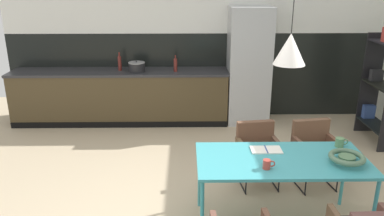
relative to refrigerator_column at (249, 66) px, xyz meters
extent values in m
cube|color=black|center=(-0.85, 0.36, -0.24)|extent=(6.59, 0.12, 1.49)
cube|color=#463923|center=(-2.18, 0.00, -0.55)|extent=(3.63, 0.60, 0.87)
cube|color=#2F2F32|center=(-2.18, 0.00, -0.09)|extent=(3.66, 0.63, 0.04)
cube|color=black|center=(-2.18, -0.30, -0.93)|extent=(3.63, 0.01, 0.10)
cube|color=#ADAFB2|center=(0.00, 0.00, 0.00)|extent=(0.69, 0.60, 1.96)
cube|color=teal|center=(-0.13, -3.00, -0.24)|extent=(1.65, 0.79, 0.03)
cylinder|color=teal|center=(-0.92, -2.64, -0.62)|extent=(0.04, 0.04, 0.72)
cylinder|color=teal|center=(0.66, -2.64, -0.62)|extent=(0.04, 0.04, 0.72)
cylinder|color=teal|center=(-0.92, -3.35, -0.62)|extent=(0.04, 0.04, 0.72)
cylinder|color=teal|center=(0.66, -3.35, -0.62)|extent=(0.04, 0.04, 0.72)
cube|color=brown|center=(0.49, -2.23, -0.55)|extent=(0.55, 0.53, 0.06)
cube|color=brown|center=(0.46, -2.03, -0.36)|extent=(0.46, 0.15, 0.33)
cube|color=brown|center=(0.71, -2.19, -0.45)|extent=(0.12, 0.42, 0.14)
cube|color=brown|center=(0.27, -2.26, -0.45)|extent=(0.12, 0.42, 0.14)
cylinder|color=black|center=(0.72, -2.38, -0.78)|extent=(0.02, 0.02, 0.40)
cylinder|color=black|center=(0.32, -2.45, -0.78)|extent=(0.02, 0.02, 0.40)
cylinder|color=black|center=(0.66, -2.01, -0.78)|extent=(0.02, 0.02, 0.40)
cylinder|color=black|center=(0.26, -2.07, -0.78)|extent=(0.02, 0.02, 0.40)
cylinder|color=black|center=(0.69, -2.19, -0.97)|extent=(0.08, 0.41, 0.02)
cylinder|color=black|center=(0.29, -2.26, -0.97)|extent=(0.08, 0.41, 0.02)
cube|color=brown|center=(-0.19, -2.20, -0.58)|extent=(0.53, 0.52, 0.06)
cube|color=brown|center=(-0.21, -2.00, -0.39)|extent=(0.46, 0.14, 0.33)
cube|color=brown|center=(0.03, -2.18, -0.48)|extent=(0.10, 0.42, 0.14)
cube|color=brown|center=(-0.41, -2.23, -0.48)|extent=(0.10, 0.42, 0.14)
cylinder|color=black|center=(0.03, -2.37, -0.80)|extent=(0.02, 0.02, 0.37)
cylinder|color=black|center=(-0.37, -2.42, -0.80)|extent=(0.02, 0.02, 0.37)
cylinder|color=black|center=(-0.02, -1.99, -0.80)|extent=(0.02, 0.02, 0.37)
cylinder|color=black|center=(-0.41, -2.04, -0.80)|extent=(0.02, 0.02, 0.37)
cylinder|color=black|center=(0.01, -2.18, -0.97)|extent=(0.07, 0.41, 0.02)
cylinder|color=black|center=(-0.39, -2.23, -0.97)|extent=(0.07, 0.41, 0.02)
cylinder|color=#4C704C|center=(0.45, -3.10, -0.19)|extent=(0.16, 0.16, 0.07)
torus|color=#4D6C53|center=(0.45, -3.10, -0.17)|extent=(0.34, 0.34, 0.05)
cube|color=white|center=(-0.33, -2.81, -0.22)|extent=(0.16, 0.18, 0.01)
cube|color=white|center=(-0.17, -2.81, -0.22)|extent=(0.16, 0.18, 0.01)
cube|color=#334C8C|center=(-0.25, -2.81, -0.22)|extent=(0.01, 0.19, 0.00)
cylinder|color=#5B8456|center=(0.53, -2.73, -0.18)|extent=(0.09, 0.09, 0.10)
torus|color=#5B8456|center=(0.58, -2.73, -0.18)|extent=(0.07, 0.01, 0.07)
cylinder|color=#B23D33|center=(-0.32, -3.20, -0.19)|extent=(0.07, 0.07, 0.09)
torus|color=#B23D33|center=(-0.27, -3.20, -0.18)|extent=(0.06, 0.01, 0.06)
cylinder|color=black|center=(-1.87, -0.06, 0.00)|extent=(0.27, 0.27, 0.15)
cylinder|color=gray|center=(-1.87, -0.06, 0.08)|extent=(0.28, 0.28, 0.01)
sphere|color=black|center=(-1.87, -0.06, 0.10)|extent=(0.02, 0.02, 0.02)
cylinder|color=maroon|center=(-1.23, -0.06, 0.04)|extent=(0.06, 0.06, 0.22)
cylinder|color=maroon|center=(-1.23, -0.06, 0.17)|extent=(0.02, 0.02, 0.06)
cylinder|color=maroon|center=(-2.17, 0.03, 0.05)|extent=(0.06, 0.06, 0.24)
cylinder|color=maroon|center=(-2.17, 0.03, 0.20)|extent=(0.02, 0.02, 0.07)
cube|color=black|center=(1.86, -0.50, -0.18)|extent=(0.30, 0.03, 1.61)
cube|color=black|center=(1.86, -0.90, -0.73)|extent=(0.30, 0.78, 0.02)
cube|color=#334C8C|center=(1.86, -0.59, -0.61)|extent=(0.18, 0.10, 0.21)
cube|color=black|center=(1.86, -0.90, -0.10)|extent=(0.30, 0.78, 0.02)
cube|color=#262628|center=(1.86, -0.65, 0.00)|extent=(0.18, 0.10, 0.17)
cone|color=silver|center=(-0.13, -2.95, 0.83)|extent=(0.29, 0.29, 0.28)
camera|label=1|loc=(-1.06, -6.34, 1.45)|focal=36.03mm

